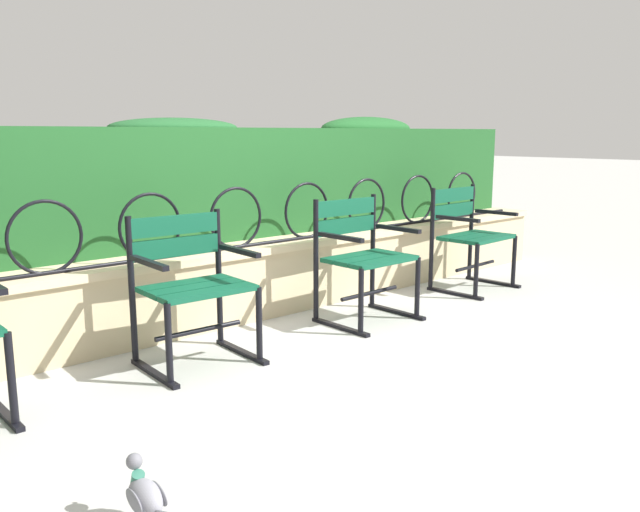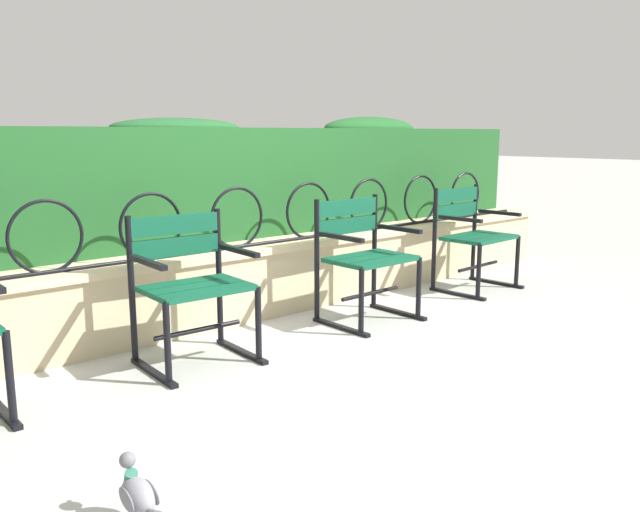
# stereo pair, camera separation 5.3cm
# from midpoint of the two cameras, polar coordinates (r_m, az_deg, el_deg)

# --- Properties ---
(ground_plane) EXTENTS (60.00, 60.00, 0.00)m
(ground_plane) POSITION_cam_midpoint_polar(r_m,az_deg,el_deg) (4.04, 0.69, -7.92)
(ground_plane) COLOR #ADADA8
(stone_wall) EXTENTS (6.70, 0.41, 0.51)m
(stone_wall) POSITION_cam_midpoint_polar(r_m,az_deg,el_deg) (4.65, -6.89, -2.14)
(stone_wall) COLOR #C6B289
(stone_wall) RESTS_ON ground
(iron_arch_fence) EXTENTS (6.17, 0.02, 0.42)m
(iron_arch_fence) POSITION_cam_midpoint_polar(r_m,az_deg,el_deg) (4.46, -7.55, 3.07)
(iron_arch_fence) COLOR black
(iron_arch_fence) RESTS_ON stone_wall
(hedge_row) EXTENTS (6.56, 0.48, 0.91)m
(hedge_row) POSITION_cam_midpoint_polar(r_m,az_deg,el_deg) (4.90, -9.74, 6.57)
(hedge_row) COLOR #1E5123
(hedge_row) RESTS_ON stone_wall
(park_chair_centre_left) EXTENTS (0.62, 0.54, 0.84)m
(park_chair_centre_left) POSITION_cam_midpoint_polar(r_m,az_deg,el_deg) (3.75, -11.62, -2.29)
(park_chair_centre_left) COLOR #0F4C33
(park_chair_centre_left) RESTS_ON ground
(park_chair_centre_right) EXTENTS (0.61, 0.53, 0.85)m
(park_chair_centre_right) POSITION_cam_midpoint_polar(r_m,az_deg,el_deg) (4.53, 3.35, 0.16)
(park_chair_centre_right) COLOR #0F4C33
(park_chair_centre_right) RESTS_ON ground
(park_chair_rightmost) EXTENTS (0.65, 0.55, 0.85)m
(park_chair_rightmost) POSITION_cam_midpoint_polar(r_m,az_deg,el_deg) (5.58, 12.58, 1.94)
(park_chair_rightmost) COLOR #0F4C33
(park_chair_rightmost) RESTS_ON ground
(pigeon_near_chairs) EXTENTS (0.12, 0.29, 0.22)m
(pigeon_near_chairs) POSITION_cam_midpoint_polar(r_m,az_deg,el_deg) (2.37, -15.62, -19.54)
(pigeon_near_chairs) COLOR gray
(pigeon_near_chairs) RESTS_ON ground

